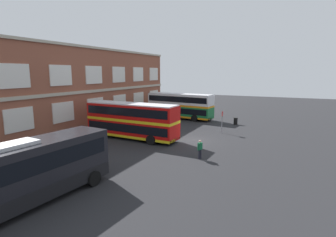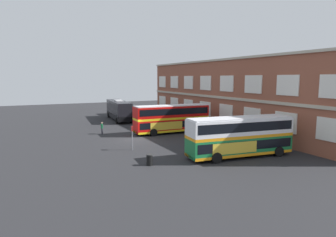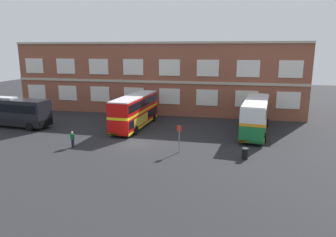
% 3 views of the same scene
% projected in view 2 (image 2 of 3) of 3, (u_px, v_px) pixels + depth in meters
% --- Properties ---
extents(ground_plane, '(120.00, 120.00, 0.00)m').
position_uv_depth(ground_plane, '(150.00, 138.00, 38.99)').
color(ground_plane, '#232326').
extents(brick_terminal_building, '(44.18, 8.19, 10.82)m').
position_uv_depth(brick_terminal_building, '(236.00, 95.00, 47.15)').
color(brick_terminal_building, brown).
rests_on(brick_terminal_building, ground).
extents(double_decker_near, '(3.22, 11.10, 4.07)m').
position_uv_depth(double_decker_near, '(172.00, 118.00, 42.55)').
color(double_decker_near, red).
rests_on(double_decker_near, ground).
extents(double_decker_middle, '(3.85, 11.22, 4.07)m').
position_uv_depth(double_decker_middle, '(240.00, 136.00, 29.56)').
color(double_decker_middle, '#197038').
rests_on(double_decker_middle, ground).
extents(touring_coach, '(12.19, 3.75, 3.80)m').
position_uv_depth(touring_coach, '(119.00, 110.00, 55.79)').
color(touring_coach, black).
rests_on(touring_coach, ground).
extents(waiting_passenger, '(0.63, 0.37, 1.70)m').
position_uv_depth(waiting_passenger, '(102.00, 128.00, 41.82)').
color(waiting_passenger, black).
rests_on(waiting_passenger, ground).
extents(bus_stand_flag, '(0.44, 0.10, 2.70)m').
position_uv_depth(bus_stand_flag, '(132.00, 136.00, 32.41)').
color(bus_stand_flag, slate).
rests_on(bus_stand_flag, ground).
extents(station_litter_bin, '(0.60, 0.60, 1.03)m').
position_uv_depth(station_litter_bin, '(149.00, 160.00, 26.86)').
color(station_litter_bin, black).
rests_on(station_litter_bin, ground).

